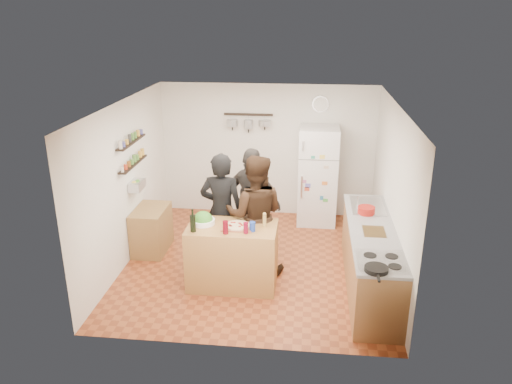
# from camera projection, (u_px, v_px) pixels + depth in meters

# --- Properties ---
(room_shell) EXTENTS (4.20, 4.20, 4.20)m
(room_shell) POSITION_uv_depth(u_px,v_px,m) (258.00, 180.00, 7.80)
(room_shell) COLOR brown
(room_shell) RESTS_ON ground
(prep_island) EXTENTS (1.25, 0.72, 0.91)m
(prep_island) POSITION_uv_depth(u_px,v_px,m) (233.00, 256.00, 7.11)
(prep_island) COLOR #A2733B
(prep_island) RESTS_ON floor
(pizza_board) EXTENTS (0.42, 0.34, 0.02)m
(pizza_board) POSITION_uv_depth(u_px,v_px,m) (237.00, 227.00, 6.92)
(pizza_board) COLOR brown
(pizza_board) RESTS_ON prep_island
(pizza) EXTENTS (0.34, 0.34, 0.02)m
(pizza) POSITION_uv_depth(u_px,v_px,m) (237.00, 225.00, 6.91)
(pizza) COLOR #CBB186
(pizza) RESTS_ON pizza_board
(salad_bowl) EXTENTS (0.33, 0.33, 0.07)m
(salad_bowl) POSITION_uv_depth(u_px,v_px,m) (203.00, 222.00, 7.03)
(salad_bowl) COLOR white
(salad_bowl) RESTS_ON prep_island
(wine_bottle) EXTENTS (0.08, 0.08, 0.24)m
(wine_bottle) POSITION_uv_depth(u_px,v_px,m) (193.00, 223.00, 6.75)
(wine_bottle) COLOR black
(wine_bottle) RESTS_ON prep_island
(wine_glass_near) EXTENTS (0.07, 0.07, 0.18)m
(wine_glass_near) POSITION_uv_depth(u_px,v_px,m) (225.00, 227.00, 6.70)
(wine_glass_near) COLOR #510711
(wine_glass_near) RESTS_ON prep_island
(wine_glass_far) EXTENTS (0.06, 0.06, 0.16)m
(wine_glass_far) POSITION_uv_depth(u_px,v_px,m) (246.00, 228.00, 6.71)
(wine_glass_far) COLOR #60081D
(wine_glass_far) RESTS_ON prep_island
(pepper_mill) EXTENTS (0.05, 0.05, 0.17)m
(pepper_mill) POSITION_uv_depth(u_px,v_px,m) (264.00, 221.00, 6.92)
(pepper_mill) COLOR #A88846
(pepper_mill) RESTS_ON prep_island
(salt_canister) EXTENTS (0.08, 0.08, 0.13)m
(salt_canister) POSITION_uv_depth(u_px,v_px,m) (252.00, 227.00, 6.78)
(salt_canister) COLOR navy
(salt_canister) RESTS_ON prep_island
(person_left) EXTENTS (0.68, 0.46, 1.81)m
(person_left) POSITION_uv_depth(u_px,v_px,m) (222.00, 211.00, 7.50)
(person_left) COLOR black
(person_left) RESTS_ON floor
(person_center) EXTENTS (0.90, 0.70, 1.82)m
(person_center) POSITION_uv_depth(u_px,v_px,m) (255.00, 215.00, 7.33)
(person_center) COLOR black
(person_center) RESTS_ON floor
(person_back) EXTENTS (1.11, 0.83, 1.75)m
(person_back) POSITION_uv_depth(u_px,v_px,m) (252.00, 202.00, 7.95)
(person_back) COLOR #292624
(person_back) RESTS_ON floor
(counter_run) EXTENTS (0.63, 2.63, 0.90)m
(counter_run) POSITION_uv_depth(u_px,v_px,m) (371.00, 259.00, 7.02)
(counter_run) COLOR #9E7042
(counter_run) RESTS_ON floor
(stove_top) EXTENTS (0.60, 0.62, 0.02)m
(stove_top) POSITION_uv_depth(u_px,v_px,m) (382.00, 262.00, 5.98)
(stove_top) COLOR white
(stove_top) RESTS_ON counter_run
(skillet) EXTENTS (0.28, 0.28, 0.05)m
(skillet) POSITION_uv_depth(u_px,v_px,m) (376.00, 269.00, 5.74)
(skillet) COLOR black
(skillet) RESTS_ON stove_top
(sink) EXTENTS (0.50, 0.80, 0.03)m
(sink) POSITION_uv_depth(u_px,v_px,m) (367.00, 206.00, 7.65)
(sink) COLOR silver
(sink) RESTS_ON counter_run
(cutting_board) EXTENTS (0.30, 0.40, 0.02)m
(cutting_board) POSITION_uv_depth(u_px,v_px,m) (374.00, 232.00, 6.77)
(cutting_board) COLOR olive
(cutting_board) RESTS_ON counter_run
(red_bowl) EXTENTS (0.25, 0.25, 0.11)m
(red_bowl) POSITION_uv_depth(u_px,v_px,m) (366.00, 210.00, 7.34)
(red_bowl) COLOR #A31912
(red_bowl) RESTS_ON counter_run
(fridge) EXTENTS (0.70, 0.68, 1.80)m
(fridge) POSITION_uv_depth(u_px,v_px,m) (318.00, 176.00, 9.09)
(fridge) COLOR white
(fridge) RESTS_ON floor
(wall_clock) EXTENTS (0.30, 0.03, 0.30)m
(wall_clock) POSITION_uv_depth(u_px,v_px,m) (320.00, 104.00, 8.97)
(wall_clock) COLOR silver
(wall_clock) RESTS_ON back_wall
(spice_shelf_lower) EXTENTS (0.12, 1.00, 0.02)m
(spice_shelf_lower) POSITION_uv_depth(u_px,v_px,m) (133.00, 164.00, 7.73)
(spice_shelf_lower) COLOR black
(spice_shelf_lower) RESTS_ON left_wall
(spice_shelf_upper) EXTENTS (0.12, 1.00, 0.02)m
(spice_shelf_upper) POSITION_uv_depth(u_px,v_px,m) (131.00, 142.00, 7.61)
(spice_shelf_upper) COLOR black
(spice_shelf_upper) RESTS_ON left_wall
(produce_basket) EXTENTS (0.18, 0.35, 0.14)m
(produce_basket) POSITION_uv_depth(u_px,v_px,m) (137.00, 185.00, 7.85)
(produce_basket) COLOR silver
(produce_basket) RESTS_ON left_wall
(side_table) EXTENTS (0.50, 0.80, 0.73)m
(side_table) POSITION_uv_depth(u_px,v_px,m) (152.00, 230.00, 8.16)
(side_table) COLOR olive
(side_table) RESTS_ON floor
(pot_rack) EXTENTS (0.90, 0.04, 0.04)m
(pot_rack) POSITION_uv_depth(u_px,v_px,m) (248.00, 114.00, 9.09)
(pot_rack) COLOR black
(pot_rack) RESTS_ON back_wall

